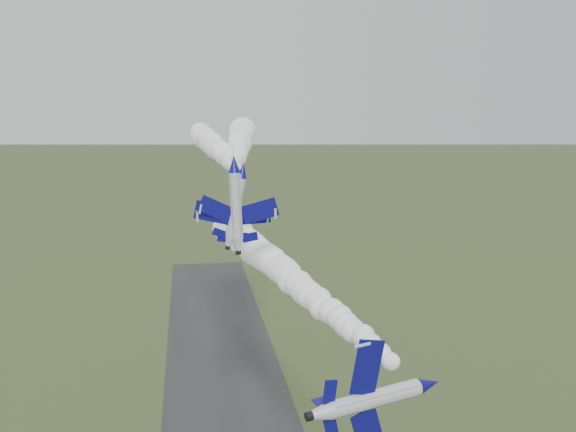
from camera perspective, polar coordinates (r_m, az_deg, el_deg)
name	(u,v)px	position (r m, az deg, el deg)	size (l,w,h in m)	color
jet_lead	(429,385)	(61.11, 12.45, -14.43)	(5.00, 13.29, 11.11)	silver
smoke_trail_jet_lead	(285,273)	(89.75, -0.24, -5.13)	(5.46, 63.28, 5.46)	white
jet_pair_left	(234,164)	(84.79, -4.83, 4.66)	(11.30, 13.38, 3.31)	silver
smoke_trail_jet_pair_left	(241,142)	(115.72, -4.23, 6.61)	(5.28, 55.56, 5.28)	white
jet_pair_right	(243,170)	(85.39, -4.03, 4.06)	(9.76, 11.88, 3.38)	silver
smoke_trail_jet_pair_right	(214,147)	(114.66, -6.56, 6.15)	(4.51, 53.51, 4.51)	white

